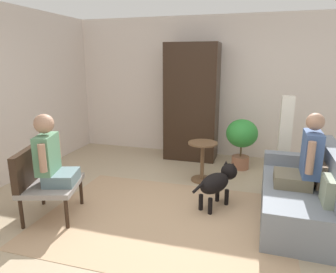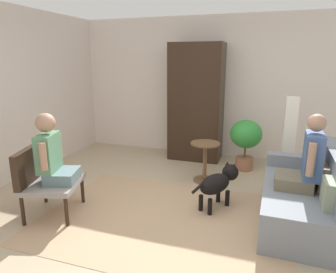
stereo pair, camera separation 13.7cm
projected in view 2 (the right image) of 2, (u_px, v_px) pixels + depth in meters
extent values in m
plane|color=tan|center=(180.00, 218.00, 3.66)|extent=(6.75, 6.75, 0.00)
cube|color=silver|center=(221.00, 88.00, 5.85)|extent=(6.22, 0.12, 2.67)
cube|color=silver|center=(1.00, 96.00, 4.49)|extent=(0.12, 5.98, 2.67)
cube|color=tan|center=(164.00, 219.00, 3.63)|extent=(2.89, 2.12, 0.01)
cube|color=slate|center=(300.00, 205.00, 3.51)|extent=(0.87, 1.64, 0.43)
cube|color=slate|center=(299.00, 162.00, 4.10)|extent=(0.84, 0.20, 0.17)
cube|color=gray|center=(328.00, 193.00, 2.99)|extent=(0.11, 0.32, 0.28)
cube|color=tan|center=(322.00, 177.00, 3.40)|extent=(0.11, 0.31, 0.28)
cube|color=tan|center=(318.00, 165.00, 3.80)|extent=(0.11, 0.34, 0.28)
cylinder|color=black|center=(82.00, 190.00, 4.01)|extent=(0.04, 0.04, 0.36)
cylinder|color=black|center=(66.00, 211.00, 3.44)|extent=(0.04, 0.04, 0.36)
cylinder|color=black|center=(45.00, 189.00, 4.03)|extent=(0.04, 0.04, 0.36)
cylinder|color=black|center=(23.00, 211.00, 3.45)|extent=(0.04, 0.04, 0.36)
cube|color=gray|center=(53.00, 183.00, 3.68)|extent=(0.78, 0.84, 0.06)
cube|color=black|center=(30.00, 165.00, 3.63)|extent=(0.28, 0.69, 0.42)
cube|color=#6C634D|center=(293.00, 181.00, 3.48)|extent=(0.41, 0.41, 0.14)
cube|color=#3F598C|center=(313.00, 156.00, 3.34)|extent=(0.19, 0.41, 0.51)
sphere|color=#A57A60|center=(317.00, 123.00, 3.25)|extent=(0.19, 0.19, 0.19)
cylinder|color=#A57A60|center=(311.00, 160.00, 3.13)|extent=(0.08, 0.08, 0.36)
cylinder|color=#A57A60|center=(307.00, 147.00, 3.57)|extent=(0.08, 0.08, 0.36)
cube|color=slate|center=(63.00, 176.00, 3.65)|extent=(0.44, 0.47, 0.14)
cube|color=#598C66|center=(48.00, 152.00, 3.58)|extent=(0.28, 0.42, 0.45)
sphere|color=#A57A60|center=(45.00, 123.00, 3.50)|extent=(0.22, 0.22, 0.22)
cylinder|color=#A57A60|center=(59.00, 145.00, 3.80)|extent=(0.08, 0.08, 0.32)
cylinder|color=#A57A60|center=(43.00, 157.00, 3.35)|extent=(0.08, 0.08, 0.32)
cylinder|color=brown|center=(205.00, 144.00, 4.63)|extent=(0.45, 0.45, 0.02)
cylinder|color=brown|center=(205.00, 163.00, 4.70)|extent=(0.06, 0.06, 0.60)
cylinder|color=brown|center=(204.00, 180.00, 4.77)|extent=(0.34, 0.34, 0.03)
ellipsoid|color=black|center=(215.00, 184.00, 3.82)|extent=(0.46, 0.56, 0.25)
sphere|color=black|center=(230.00, 172.00, 4.01)|extent=(0.22, 0.22, 0.22)
cone|color=black|center=(227.00, 164.00, 4.02)|extent=(0.06, 0.06, 0.06)
cone|color=black|center=(234.00, 166.00, 3.94)|extent=(0.06, 0.06, 0.06)
cylinder|color=black|center=(197.00, 188.00, 3.59)|extent=(0.12, 0.18, 0.10)
cylinder|color=black|center=(218.00, 195.00, 4.04)|extent=(0.06, 0.06, 0.21)
cylinder|color=black|center=(227.00, 198.00, 3.94)|extent=(0.06, 0.06, 0.21)
cylinder|color=black|center=(201.00, 203.00, 3.81)|extent=(0.06, 0.06, 0.21)
cylinder|color=black|center=(210.00, 207.00, 3.71)|extent=(0.06, 0.06, 0.21)
cylinder|color=#996047|center=(244.00, 163.00, 5.26)|extent=(0.30, 0.30, 0.22)
cylinder|color=brown|center=(245.00, 152.00, 5.21)|extent=(0.03, 0.03, 0.20)
ellipsoid|color=#2E8C36|center=(246.00, 134.00, 5.13)|extent=(0.54, 0.54, 0.48)
cube|color=#4C4742|center=(285.00, 178.00, 4.81)|extent=(0.20, 0.20, 0.06)
cube|color=white|center=(289.00, 138.00, 4.64)|extent=(0.18, 0.18, 1.26)
cube|color=black|center=(196.00, 103.00, 5.66)|extent=(0.96, 0.56, 2.16)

